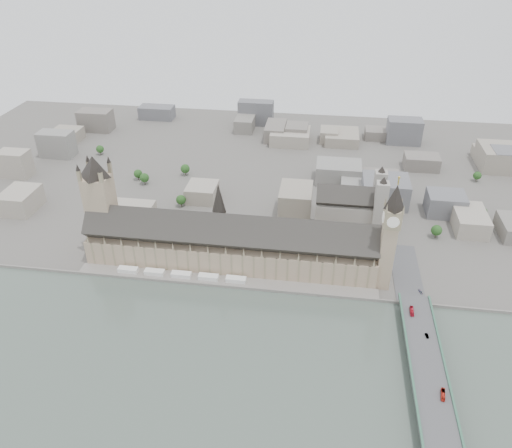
# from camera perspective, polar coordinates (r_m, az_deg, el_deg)

# --- Properties ---
(ground) EXTENTS (900.00, 900.00, 0.00)m
(ground) POSITION_cam_1_polar(r_m,az_deg,el_deg) (455.03, -3.39, -6.09)
(ground) COLOR #595651
(ground) RESTS_ON ground
(river_thames) EXTENTS (600.00, 600.00, 0.00)m
(river_thames) POSITION_cam_1_polar(r_m,az_deg,el_deg) (343.94, -9.16, -22.94)
(river_thames) COLOR #4B5950
(river_thames) RESTS_ON ground
(embankment_wall) EXTENTS (600.00, 1.50, 3.00)m
(embankment_wall) POSITION_cam_1_polar(r_m,az_deg,el_deg) (442.60, -3.78, -7.11)
(embankment_wall) COLOR slate
(embankment_wall) RESTS_ON ground
(river_terrace) EXTENTS (270.00, 15.00, 2.00)m
(river_terrace) POSITION_cam_1_polar(r_m,az_deg,el_deg) (448.64, -3.58, -6.57)
(river_terrace) COLOR slate
(river_terrace) RESTS_ON ground
(terrace_tents) EXTENTS (118.00, 7.00, 4.00)m
(terrace_tents) POSITION_cam_1_polar(r_m,az_deg,el_deg) (455.85, -8.54, -5.73)
(terrace_tents) COLOR white
(terrace_tents) RESTS_ON river_terrace
(palace_of_westminster) EXTENTS (265.00, 40.73, 55.44)m
(palace_of_westminster) POSITION_cam_1_polar(r_m,az_deg,el_deg) (457.34, -3.01, -2.35)
(palace_of_westminster) COLOR tan
(palace_of_westminster) RESTS_ON ground
(elizabeth_tower) EXTENTS (17.00, 17.00, 107.50)m
(elizabeth_tower) POSITION_cam_1_polar(r_m,az_deg,el_deg) (425.81, 15.10, -0.68)
(elizabeth_tower) COLOR tan
(elizabeth_tower) RESTS_ON ground
(victoria_tower) EXTENTS (30.00, 30.00, 100.00)m
(victoria_tower) POSITION_cam_1_polar(r_m,az_deg,el_deg) (481.89, -17.38, 2.54)
(victoria_tower) COLOR tan
(victoria_tower) RESTS_ON ground
(central_tower) EXTENTS (13.00, 13.00, 48.00)m
(central_tower) POSITION_cam_1_polar(r_m,az_deg,el_deg) (445.84, -4.24, 1.96)
(central_tower) COLOR gray
(central_tower) RESTS_ON ground
(westminster_bridge) EXTENTS (25.00, 325.00, 10.25)m
(westminster_bridge) POSITION_cam_1_polar(r_m,az_deg,el_deg) (389.06, 18.80, -15.14)
(westminster_bridge) COLOR #474749
(westminster_bridge) RESTS_ON ground
(bridge_parapets) EXTENTS (25.00, 235.00, 1.15)m
(bridge_parapets) POSITION_cam_1_polar(r_m,az_deg,el_deg) (356.06, 19.99, -19.68)
(bridge_parapets) COLOR #396850
(bridge_parapets) RESTS_ON westminster_bridge
(westminster_abbey) EXTENTS (68.00, 36.00, 64.00)m
(westminster_abbey) POSITION_cam_1_polar(r_m,az_deg,el_deg) (514.33, 10.83, 1.57)
(westminster_abbey) COLOR gray
(westminster_abbey) RESTS_ON ground
(city_skyline_inland) EXTENTS (720.00, 360.00, 38.00)m
(city_skyline_inland) POSITION_cam_1_polar(r_m,az_deg,el_deg) (655.03, 0.73, 8.36)
(city_skyline_inland) COLOR gray
(city_skyline_inland) RESTS_ON ground
(park_trees) EXTENTS (110.00, 30.00, 15.00)m
(park_trees) POSITION_cam_1_polar(r_m,az_deg,el_deg) (500.36, -3.22, -1.14)
(park_trees) COLOR #244B1B
(park_trees) RESTS_ON ground
(red_bus_north) EXTENTS (3.00, 10.99, 3.03)m
(red_bus_north) POSITION_cam_1_polar(r_m,az_deg,el_deg) (420.09, 17.38, -9.48)
(red_bus_north) COLOR red
(red_bus_north) RESTS_ON westminster_bridge
(red_bus_south) EXTENTS (3.93, 10.46, 2.85)m
(red_bus_south) POSITION_cam_1_polar(r_m,az_deg,el_deg) (366.32, 20.59, -17.77)
(red_bus_south) COLOR red
(red_bus_south) RESTS_ON westminster_bridge
(car_silver) EXTENTS (2.52, 5.15, 1.62)m
(car_silver) POSITION_cam_1_polar(r_m,az_deg,el_deg) (403.40, 18.95, -11.98)
(car_silver) COLOR gray
(car_silver) RESTS_ON westminster_bridge
(car_approach) EXTENTS (3.93, 5.94, 1.60)m
(car_approach) POSITION_cam_1_polar(r_m,az_deg,el_deg) (442.76, 18.29, -7.36)
(car_approach) COLOR gray
(car_approach) RESTS_ON westminster_bridge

